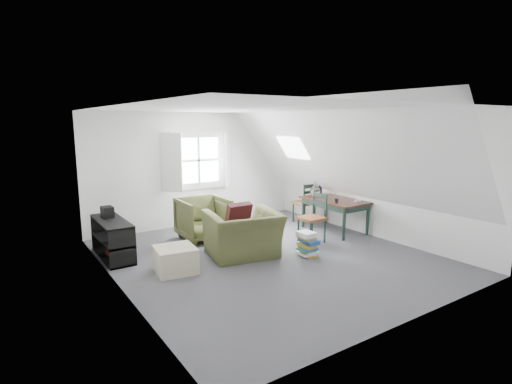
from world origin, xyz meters
TOP-DOWN VIEW (x-y plane):
  - floor at (0.00, 0.00)m, footprint 5.50×5.50m
  - ceiling at (0.00, 0.00)m, footprint 5.50×5.50m
  - wall_back at (0.00, 2.75)m, footprint 5.00×0.00m
  - wall_front at (0.00, -2.75)m, footprint 5.00×0.00m
  - wall_left at (-2.50, 0.00)m, footprint 0.00×5.50m
  - wall_right at (2.50, 0.00)m, footprint 0.00×5.50m
  - slope_left at (-1.55, 0.00)m, footprint 3.19×5.50m
  - slope_right at (1.55, 0.00)m, footprint 3.19×5.50m
  - dormer_window at (0.00, 2.68)m, footprint 1.71×0.35m
  - skylight at (1.55, 1.30)m, footprint 0.35×0.75m
  - armchair_near at (-0.35, 0.28)m, footprint 1.37×1.25m
  - armchair_far at (-0.47, 1.57)m, footprint 0.91×0.94m
  - throw_pillow at (-0.35, 0.43)m, footprint 0.45×0.26m
  - ottoman at (-1.61, 0.23)m, footprint 0.66×0.66m
  - dining_table at (2.10, 0.57)m, footprint 0.82×1.37m
  - demijohn at (1.95, 1.02)m, footprint 0.23×0.23m
  - vase_twigs at (2.20, 1.12)m, footprint 0.07×0.08m
  - cup at (1.85, 0.27)m, footprint 0.11×0.11m
  - paper_box at (2.30, 0.12)m, footprint 0.13×0.10m
  - dining_chair_far at (2.05, 1.45)m, footprint 0.43×0.43m
  - dining_chair_near at (1.21, 0.23)m, footprint 0.44×0.44m
  - media_shelf at (-2.24, 1.43)m, footprint 0.43×1.28m
  - electronics_box at (-2.24, 1.72)m, footprint 0.18×0.25m
  - magazine_stack at (0.57, -0.35)m, footprint 0.32×0.38m

SIDE VIEW (x-z plane):
  - floor at x=0.00m, z-range 0.00..0.00m
  - armchair_near at x=-0.35m, z-range -0.39..0.39m
  - armchair_far at x=-0.47m, z-range -0.42..0.42m
  - ottoman at x=-1.61m, z-range 0.00..0.39m
  - magazine_stack at x=0.57m, z-range 0.00..0.43m
  - media_shelf at x=-2.24m, z-range -0.03..0.62m
  - dining_chair_far at x=2.05m, z-range 0.02..0.94m
  - dining_chair_near at x=1.21m, z-range 0.02..0.96m
  - dining_table at x=2.10m, z-range 0.25..0.94m
  - cup at x=1.85m, z-range 0.64..0.73m
  - throw_pillow at x=-0.35m, z-range 0.46..0.92m
  - paper_box at x=2.30m, z-range 0.69..0.72m
  - electronics_box at x=-2.24m, z-range 0.64..0.84m
  - vase_twigs at x=2.20m, z-range 0.53..1.10m
  - demijohn at x=1.95m, z-range 0.66..0.97m
  - wall_back at x=0.00m, z-range -1.25..3.75m
  - wall_front at x=0.00m, z-range -1.25..3.75m
  - wall_left at x=-2.50m, z-range -1.50..4.00m
  - wall_right at x=2.50m, z-range -1.50..4.00m
  - dormer_window at x=0.00m, z-range 0.80..2.10m
  - skylight at x=1.55m, z-range 1.51..1.98m
  - slope_left at x=-1.55m, z-range -0.47..4.02m
  - slope_right at x=1.55m, z-range -0.47..4.02m
  - ceiling at x=0.00m, z-range 2.50..2.50m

